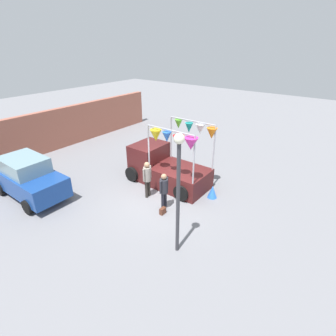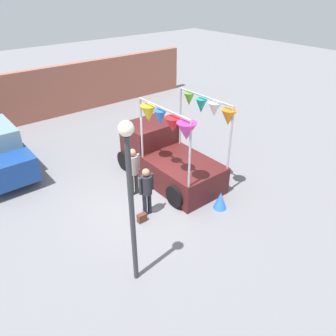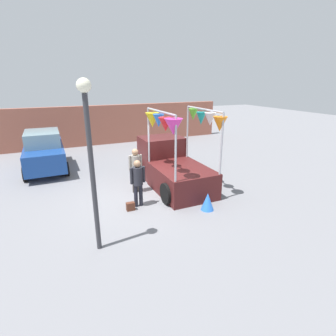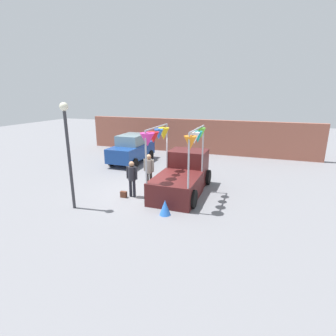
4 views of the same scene
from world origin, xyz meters
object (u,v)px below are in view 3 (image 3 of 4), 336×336
object	(u,v)px
vendor_truck	(171,163)
person_customer	(138,179)
parked_car	(44,151)
folded_kite_bundle_azure	(208,202)
handbag	(131,206)
street_lamp	(90,146)
person_vendor	(136,166)

from	to	relation	value
vendor_truck	person_customer	size ratio (longest dim) A/B	2.53
parked_car	folded_kite_bundle_azure	bearing A→B (deg)	-54.27
vendor_truck	folded_kite_bundle_azure	size ratio (longest dim) A/B	6.99
person_customer	handbag	size ratio (longest dim) A/B	5.92
person_customer	street_lamp	size ratio (longest dim) A/B	0.39
person_customer	street_lamp	bearing A→B (deg)	-132.05
street_lamp	person_customer	bearing A→B (deg)	47.95
person_customer	parked_car	bearing A→B (deg)	117.24
parked_car	handbag	xyz separation A→B (m)	(2.51, -5.76, -0.80)
person_customer	person_vendor	world-z (taller)	person_vendor
parked_car	folded_kite_bundle_azure	xyz separation A→B (m)	(4.88, -6.78, -0.64)
person_vendor	vendor_truck	bearing A→B (deg)	9.75
handbag	folded_kite_bundle_azure	xyz separation A→B (m)	(2.37, -1.03, 0.16)
parked_car	person_customer	world-z (taller)	parked_car
folded_kite_bundle_azure	parked_car	bearing A→B (deg)	125.73
parked_car	handbag	distance (m)	6.33
vendor_truck	parked_car	distance (m)	6.29
person_customer	folded_kite_bundle_azure	world-z (taller)	person_customer
person_customer	handbag	bearing A→B (deg)	-150.26
vendor_truck	person_vendor	size ratio (longest dim) A/B	2.41
person_customer	person_vendor	xyz separation A→B (m)	(0.31, 1.18, 0.06)
parked_car	person_vendor	size ratio (longest dim) A/B	2.30
vendor_truck	handbag	size ratio (longest dim) A/B	14.98
person_vendor	street_lamp	bearing A→B (deg)	-123.19
vendor_truck	parked_car	world-z (taller)	vendor_truck
handbag	street_lamp	xyz separation A→B (m)	(-1.35, -1.68, 2.58)
person_customer	folded_kite_bundle_azure	xyz separation A→B (m)	(2.02, -1.23, -0.70)
person_vendor	parked_car	bearing A→B (deg)	125.90
person_customer	handbag	xyz separation A→B (m)	(-0.35, -0.20, -0.86)
street_lamp	parked_car	bearing A→B (deg)	98.87
vendor_truck	folded_kite_bundle_azure	distance (m)	2.76
parked_car	person_customer	xyz separation A→B (m)	(2.86, -5.56, 0.06)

